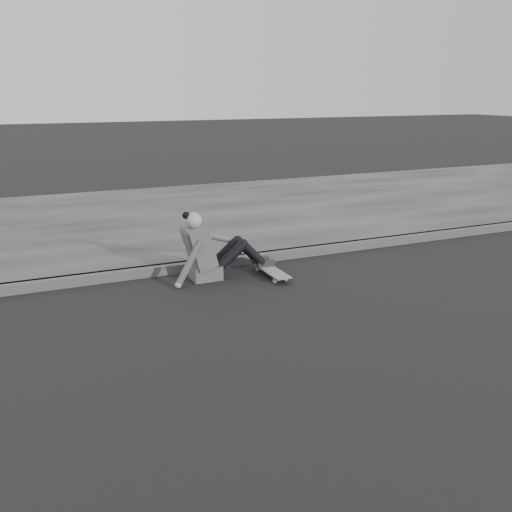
{
  "coord_description": "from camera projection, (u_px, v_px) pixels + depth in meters",
  "views": [
    {
      "loc": [
        -3.28,
        -4.31,
        2.29
      ],
      "look_at": [
        -0.79,
        1.28,
        0.5
      ],
      "focal_mm": 40.0,
      "sensor_mm": 36.0,
      "label": 1
    }
  ],
  "objects": [
    {
      "name": "ground",
      "position": [
        380.0,
        328.0,
        5.7
      ],
      "size": [
        80.0,
        80.0,
        0.0
      ],
      "primitive_type": "plane",
      "color": "black",
      "rests_on": "ground"
    },
    {
      "name": "curb",
      "position": [
        270.0,
        256.0,
        7.95
      ],
      "size": [
        24.0,
        0.16,
        0.12
      ],
      "primitive_type": "cube",
      "color": "#484848",
      "rests_on": "ground"
    },
    {
      "name": "sidewalk",
      "position": [
        201.0,
        215.0,
        10.6
      ],
      "size": [
        24.0,
        6.0,
        0.12
      ],
      "primitive_type": "cube",
      "color": "#3B3B3B",
      "rests_on": "ground"
    },
    {
      "name": "skateboard",
      "position": [
        271.0,
        271.0,
        7.26
      ],
      "size": [
        0.2,
        0.78,
        0.09
      ],
      "color": "#A2A29D",
      "rests_on": "ground"
    },
    {
      "name": "seated_woman",
      "position": [
        210.0,
        251.0,
        7.11
      ],
      "size": [
        1.38,
        0.46,
        0.88
      ],
      "color": "#4F4F52",
      "rests_on": "ground"
    }
  ]
}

